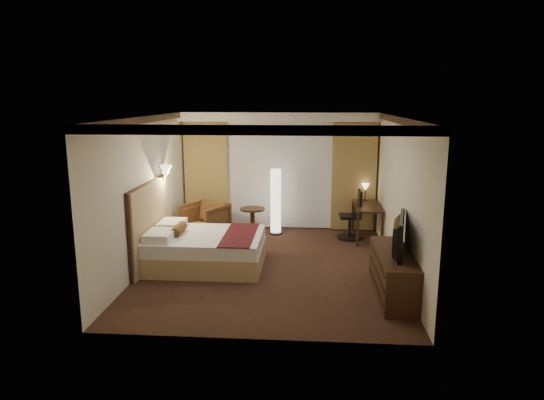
# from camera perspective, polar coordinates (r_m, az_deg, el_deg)

# --- Properties ---
(floor) EXTENTS (4.50, 5.50, 0.01)m
(floor) POSITION_cam_1_polar(r_m,az_deg,el_deg) (8.93, -0.20, -7.77)
(floor) COLOR #2F2012
(floor) RESTS_ON ground
(ceiling) EXTENTS (4.50, 5.50, 0.01)m
(ceiling) POSITION_cam_1_polar(r_m,az_deg,el_deg) (8.42, -0.21, 9.81)
(ceiling) COLOR white
(ceiling) RESTS_ON back_wall
(back_wall) EXTENTS (4.50, 0.02, 2.70)m
(back_wall) POSITION_cam_1_polar(r_m,az_deg,el_deg) (11.28, 0.90, 3.46)
(back_wall) COLOR silver
(back_wall) RESTS_ON floor
(left_wall) EXTENTS (0.02, 5.50, 2.70)m
(left_wall) POSITION_cam_1_polar(r_m,az_deg,el_deg) (9.03, -14.59, 0.94)
(left_wall) COLOR silver
(left_wall) RESTS_ON floor
(right_wall) EXTENTS (0.02, 5.50, 2.70)m
(right_wall) POSITION_cam_1_polar(r_m,az_deg,el_deg) (8.69, 14.75, 0.52)
(right_wall) COLOR silver
(right_wall) RESTS_ON floor
(crown_molding) EXTENTS (4.50, 5.50, 0.12)m
(crown_molding) POSITION_cam_1_polar(r_m,az_deg,el_deg) (8.42, -0.21, 9.40)
(crown_molding) COLOR black
(crown_molding) RESTS_ON ceiling
(soffit) EXTENTS (4.50, 0.50, 0.20)m
(soffit) POSITION_cam_1_polar(r_m,az_deg,el_deg) (10.91, 0.84, 9.77)
(soffit) COLOR white
(soffit) RESTS_ON ceiling
(curtain_sheer) EXTENTS (2.48, 0.04, 2.45)m
(curtain_sheer) POSITION_cam_1_polar(r_m,az_deg,el_deg) (11.21, 0.88, 2.89)
(curtain_sheer) COLOR silver
(curtain_sheer) RESTS_ON back_wall
(curtain_left_drape) EXTENTS (1.00, 0.14, 2.45)m
(curtain_left_drape) POSITION_cam_1_polar(r_m,az_deg,el_deg) (11.38, -7.73, 2.92)
(curtain_left_drape) COLOR #A4884B
(curtain_left_drape) RESTS_ON back_wall
(curtain_right_drape) EXTENTS (1.00, 0.14, 2.45)m
(curtain_right_drape) POSITION_cam_1_polar(r_m,az_deg,el_deg) (11.18, 9.60, 2.70)
(curtain_right_drape) COLOR #A4884B
(curtain_right_drape) RESTS_ON back_wall
(wall_sconce) EXTENTS (0.24, 0.24, 0.24)m
(wall_sconce) POSITION_cam_1_polar(r_m,az_deg,el_deg) (9.64, -12.34, 3.36)
(wall_sconce) COLOR white
(wall_sconce) RESTS_ON left_wall
(bed) EXTENTS (2.05, 1.60, 0.60)m
(bed) POSITION_cam_1_polar(r_m,az_deg,el_deg) (8.95, -7.72, -5.81)
(bed) COLOR white
(bed) RESTS_ON floor
(headboard) EXTENTS (0.12, 1.90, 1.50)m
(headboard) POSITION_cam_1_polar(r_m,az_deg,el_deg) (9.10, -14.19, -2.83)
(headboard) COLOR tan
(headboard) RESTS_ON floor
(armchair) EXTENTS (1.11, 1.09, 0.86)m
(armchair) POSITION_cam_1_polar(r_m,az_deg,el_deg) (10.64, -7.93, -2.24)
(armchair) COLOR #432814
(armchair) RESTS_ON floor
(side_table) EXTENTS (0.55, 0.55, 0.61)m
(side_table) POSITION_cam_1_polar(r_m,az_deg,el_deg) (10.83, -2.29, -2.55)
(side_table) COLOR black
(side_table) RESTS_ON floor
(floor_lamp) EXTENTS (0.31, 0.31, 1.48)m
(floor_lamp) POSITION_cam_1_polar(r_m,az_deg,el_deg) (10.82, 0.45, -0.18)
(floor_lamp) COLOR white
(floor_lamp) RESTS_ON floor
(desk) EXTENTS (0.55, 1.28, 0.75)m
(desk) POSITION_cam_1_polar(r_m,az_deg,el_deg) (10.73, 11.08, -2.52)
(desk) COLOR black
(desk) RESTS_ON floor
(desk_lamp) EXTENTS (0.18, 0.18, 0.34)m
(desk_lamp) POSITION_cam_1_polar(r_m,az_deg,el_deg) (11.09, 10.91, 0.84)
(desk_lamp) COLOR #FFD899
(desk_lamp) RESTS_ON desk
(office_chair) EXTENTS (0.53, 0.53, 1.08)m
(office_chair) POSITION_cam_1_polar(r_m,az_deg,el_deg) (10.60, 9.16, -1.69)
(office_chair) COLOR black
(office_chair) RESTS_ON floor
(dresser) EXTENTS (0.50, 1.78, 0.69)m
(dresser) POSITION_cam_1_polar(r_m,az_deg,el_deg) (7.81, 14.06, -8.40)
(dresser) COLOR black
(dresser) RESTS_ON floor
(television) EXTENTS (0.88, 1.26, 0.15)m
(television) POSITION_cam_1_polar(r_m,az_deg,el_deg) (7.60, 14.09, -3.60)
(television) COLOR black
(television) RESTS_ON dresser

